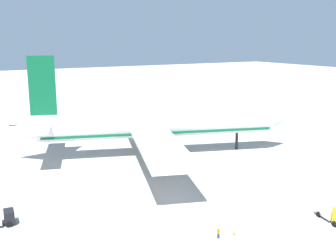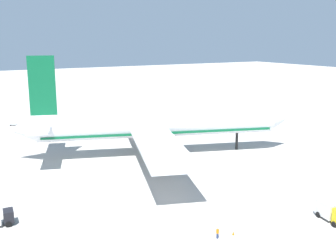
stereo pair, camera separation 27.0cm
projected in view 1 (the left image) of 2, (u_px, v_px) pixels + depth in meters
ground_plane at (159, 154)px, 101.40m from camera, size 600.00×600.00×0.00m
airliner at (154, 125)px, 99.50m from camera, size 68.19×68.26×24.46m
service_truck_4 at (333, 211)px, 63.83m from camera, size 3.61×6.10×2.85m
baggage_cart_0 at (14, 125)px, 133.78m from camera, size 3.23×2.26×0.40m
ground_worker_1 at (218, 233)px, 58.34m from camera, size 0.48×0.48×1.61m
traffic_cone_0 at (184, 118)px, 145.82m from camera, size 0.36×0.36×0.55m
traffic_cone_2 at (234, 233)px, 59.43m from camera, size 0.36×0.36×0.55m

